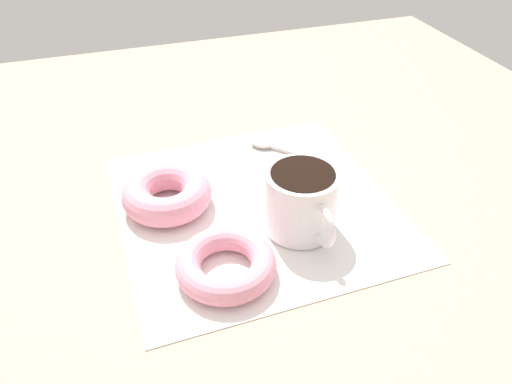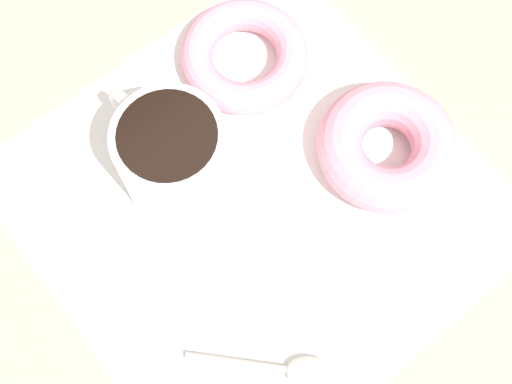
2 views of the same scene
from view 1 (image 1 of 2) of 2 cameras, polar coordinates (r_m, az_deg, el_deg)
The scene contains 6 objects.
ground_plane at distance 67.84cm, azimuth 1.54°, elevation -1.16°, with size 120.00×120.00×2.00cm, color tan.
napkin at distance 65.45cm, azimuth 0.00°, elevation -1.50°, with size 34.94×34.94×0.30cm, color white.
coffee_cup at distance 59.50cm, azimuth 5.27°, elevation -0.97°, with size 8.73×11.85×8.02cm.
donut_near_cup at distance 65.05cm, azimuth -10.14°, elevation -0.19°, with size 11.56×11.56×3.78cm, color pink.
donut_far at distance 55.30cm, azimuth -3.48°, elevation -8.24°, with size 11.18×11.18×2.83cm, color pink.
spoon at distance 76.49cm, azimuth 1.52°, elevation 5.31°, with size 8.96×9.08×0.90cm.
Camera 1 is at (-18.46, -49.98, 40.98)cm, focal length 35.00 mm.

